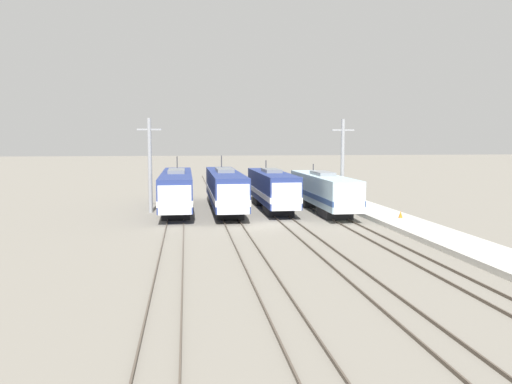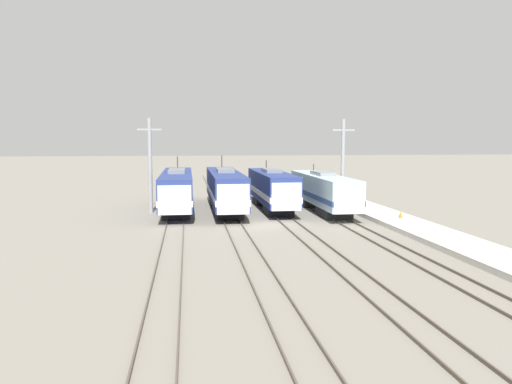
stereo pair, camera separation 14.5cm
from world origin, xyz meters
TOP-DOWN VIEW (x-y plane):
  - ground_plane at (0.00, 0.00)m, footprint 400.00×400.00m
  - rail_pair_far_left at (-7.40, 0.00)m, footprint 1.50×120.00m
  - rail_pair_center_left at (-2.47, 0.00)m, footprint 1.51×120.00m
  - rail_pair_center_right at (2.47, 0.00)m, footprint 1.51×120.00m
  - rail_pair_far_right at (7.40, 0.00)m, footprint 1.50×120.00m
  - locomotive_far_left at (-7.40, 9.73)m, footprint 3.10×20.03m
  - locomotive_center_left at (-2.47, 8.90)m, footprint 3.05×19.51m
  - locomotive_center_right at (2.47, 8.93)m, footprint 2.99×16.29m
  - locomotive_far_right at (7.40, 6.77)m, footprint 2.99×17.23m
  - catenary_tower_left at (-9.98, 8.62)m, footprint 2.38×0.40m
  - catenary_tower_right at (9.92, 8.62)m, footprint 2.38×0.40m
  - platform at (12.01, 0.00)m, footprint 4.00×120.00m
  - traffic_cone at (12.38, -0.56)m, footprint 0.36×0.36m

SIDE VIEW (x-z plane):
  - ground_plane at x=0.00m, z-range 0.00..0.00m
  - rail_pair_far_left at x=-7.40m, z-range 0.00..0.15m
  - rail_pair_center_left at x=-2.47m, z-range 0.00..0.15m
  - rail_pair_center_right at x=2.47m, z-range 0.00..0.15m
  - rail_pair_far_right at x=7.40m, z-range 0.00..0.15m
  - platform at x=12.01m, z-range 0.00..0.40m
  - traffic_cone at x=12.38m, z-range 0.40..1.02m
  - locomotive_far_right at x=7.40m, z-range -0.25..4.45m
  - locomotive_far_left at x=-7.40m, z-range -0.54..4.92m
  - locomotive_center_right at x=2.47m, z-range -0.31..4.71m
  - locomotive_center_left at x=-2.47m, z-range -0.55..5.02m
  - catenary_tower_left at x=-9.98m, z-range 0.14..9.59m
  - catenary_tower_right at x=9.92m, z-range 0.14..9.59m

